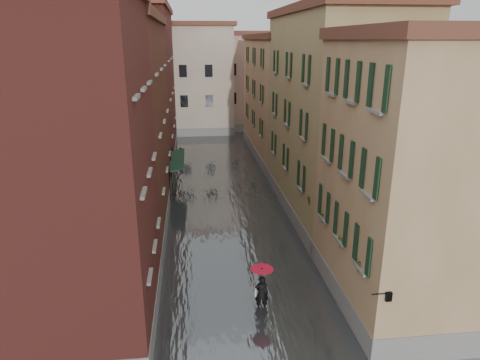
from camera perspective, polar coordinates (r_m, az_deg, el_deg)
ground at (r=21.65m, az=0.42°, el=-13.85°), size 120.00×120.00×0.00m
floodwater at (r=33.30m, az=-2.29°, el=-1.80°), size 10.00×60.00×0.20m
building_left_near at (r=17.61m, az=-21.91°, el=0.39°), size 6.00×8.00×13.00m
building_left_mid at (r=28.11m, az=-16.29°, el=6.75°), size 6.00×14.00×12.50m
building_left_far at (r=42.71m, az=-13.19°, el=11.72°), size 6.00×16.00×14.00m
building_right_near at (r=19.53m, az=22.08°, el=-0.27°), size 6.00×8.00×11.50m
building_right_mid at (r=29.17m, az=12.15°, el=7.96°), size 6.00×14.00×13.00m
building_right_far at (r=43.59m, az=5.84°, el=10.57°), size 6.00×16.00×11.50m
building_end_cream at (r=56.43m, az=-7.50°, el=13.00°), size 12.00×9.00×13.00m
building_end_pink at (r=59.04m, az=1.53°, el=12.89°), size 10.00×9.00×12.00m
awning_near at (r=32.46m, az=-8.49°, el=1.87°), size 1.09×2.98×2.80m
awning_far at (r=35.32m, az=-8.36°, el=3.23°), size 1.09×3.17×2.80m
wall_lantern at (r=16.26m, az=19.06°, el=-14.37°), size 0.71×0.22×0.35m
window_planters at (r=21.32m, az=11.37°, el=-4.15°), size 0.59×10.27×0.84m
pedestrian_main at (r=19.29m, az=2.89°, el=-13.75°), size 1.04×1.04×2.06m
pedestrian_far at (r=42.04m, az=-7.85°, el=3.26°), size 0.83×0.70×1.52m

